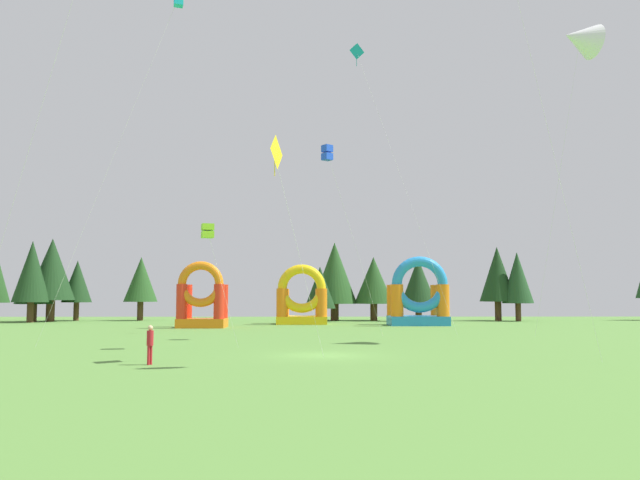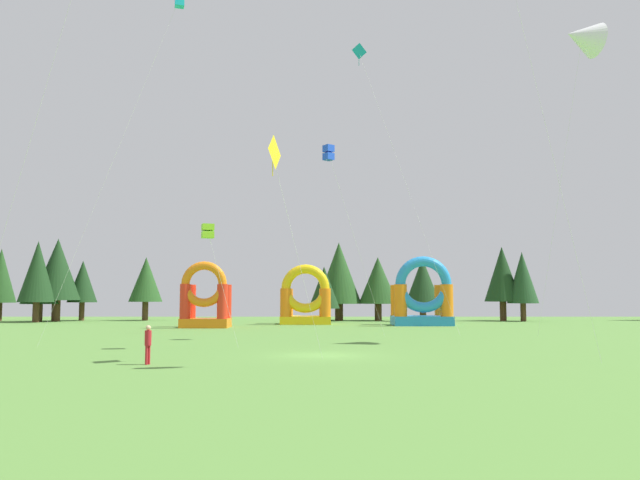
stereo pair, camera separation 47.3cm
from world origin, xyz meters
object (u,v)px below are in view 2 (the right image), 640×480
(kite_teal_diamond, at_px, (358,56))
(kite_blue_box, at_px, (327,153))
(kite_yellow_diamond, at_px, (270,155))
(kite_white_delta, at_px, (580,38))
(inflatable_orange_dome, at_px, (304,302))
(person_midfield, at_px, (146,341))
(inflatable_red_slide, at_px, (421,300))
(inflatable_blue_arch, at_px, (204,303))
(kite_lime_box, at_px, (206,231))

(kite_teal_diamond, bearing_deg, kite_blue_box, -109.45)
(kite_blue_box, relative_size, kite_yellow_diamond, 1.33)
(kite_white_delta, bearing_deg, kite_yellow_diamond, -150.03)
(kite_teal_diamond, distance_m, inflatable_orange_dome, 26.45)
(person_midfield, bearing_deg, inflatable_red_slide, 178.58)
(person_midfield, relative_size, inflatable_blue_arch, 0.27)
(kite_yellow_diamond, relative_size, inflatable_blue_arch, 1.65)
(kite_white_delta, bearing_deg, kite_blue_box, 168.52)
(inflatable_red_slide, bearing_deg, kite_blue_box, -115.40)
(kite_lime_box, bearing_deg, kite_teal_diamond, 57.77)
(kite_lime_box, relative_size, kite_yellow_diamond, 0.69)
(kite_yellow_diamond, xyz_separation_m, inflatable_orange_dome, (0.78, 38.07, -7.29))
(kite_teal_diamond, bearing_deg, kite_yellow_diamond, -104.08)
(inflatable_blue_arch, bearing_deg, inflatable_orange_dome, 38.44)
(kite_lime_box, distance_m, inflatable_red_slide, 33.08)
(kite_lime_box, height_order, kite_yellow_diamond, kite_yellow_diamond)
(kite_blue_box, xyz_separation_m, person_midfield, (-8.09, -16.25, -11.98))
(kite_yellow_diamond, xyz_separation_m, person_midfield, (-5.19, -1.54, -8.56))
(inflatable_blue_arch, bearing_deg, kite_teal_diamond, -30.57)
(kite_yellow_diamond, bearing_deg, inflatable_orange_dome, 88.82)
(kite_white_delta, bearing_deg, inflatable_orange_dome, 125.16)
(kite_lime_box, xyz_separation_m, kite_white_delta, (23.77, 4.41, 13.33))
(kite_blue_box, xyz_separation_m, inflatable_orange_dome, (-2.12, 23.36, -10.70))
(kite_blue_box, height_order, person_midfield, kite_blue_box)
(inflatable_blue_arch, bearing_deg, kite_blue_box, -54.58)
(kite_white_delta, relative_size, person_midfield, 12.61)
(person_midfield, relative_size, inflatable_orange_dome, 0.27)
(kite_teal_diamond, height_order, inflatable_red_slide, kite_teal_diamond)
(kite_white_delta, distance_m, inflatable_blue_arch, 38.44)
(kite_yellow_diamond, distance_m, inflatable_orange_dome, 38.77)
(inflatable_red_slide, bearing_deg, kite_lime_box, -120.68)
(kite_yellow_diamond, height_order, kite_white_delta, kite_white_delta)
(kite_blue_box, distance_m, inflatable_red_slide, 24.90)
(kite_lime_box, distance_m, person_midfield, 10.22)
(kite_lime_box, xyz_separation_m, kite_yellow_diamond, (4.15, -6.91, 2.90))
(kite_blue_box, relative_size, inflatable_orange_dome, 2.17)
(kite_white_delta, distance_m, inflatable_orange_dome, 37.21)
(inflatable_orange_dome, bearing_deg, inflatable_red_slide, -13.98)
(inflatable_red_slide, bearing_deg, person_midfield, -115.88)
(kite_yellow_diamond, bearing_deg, person_midfield, -163.48)
(kite_lime_box, relative_size, inflatable_orange_dome, 1.13)
(person_midfield, height_order, inflatable_orange_dome, inflatable_orange_dome)
(kite_white_delta, relative_size, inflatable_red_slide, 3.09)
(kite_white_delta, distance_m, inflatable_red_slide, 30.36)
(kite_lime_box, relative_size, kite_white_delta, 0.33)
(kite_teal_diamond, xyz_separation_m, kite_lime_box, (-9.77, -15.49, -16.36))
(inflatable_orange_dome, bearing_deg, inflatable_blue_arch, -141.56)
(kite_teal_diamond, relative_size, kite_lime_box, 3.36)
(kite_teal_diamond, height_order, person_midfield, kite_teal_diamond)
(kite_lime_box, relative_size, person_midfield, 4.19)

